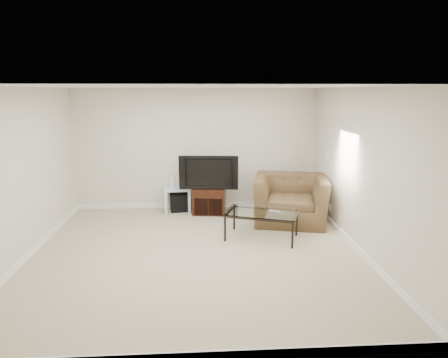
{
  "coord_description": "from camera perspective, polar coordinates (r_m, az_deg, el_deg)",
  "views": [
    {
      "loc": [
        0.07,
        -5.74,
        2.45
      ],
      "look_at": [
        0.5,
        1.2,
        0.9
      ],
      "focal_mm": 32.0,
      "sensor_mm": 36.0,
      "label": 1
    }
  ],
  "objects": [
    {
      "name": "plate_back",
      "position": [
        8.44,
        -13.58,
        4.05
      ],
      "size": [
        0.12,
        0.02,
        0.12
      ],
      "primitive_type": "cube",
      "color": "white",
      "rests_on": "wall_back"
    },
    {
      "name": "wall_left",
      "position": [
        6.4,
        -27.14,
        0.35
      ],
      "size": [
        0.02,
        5.0,
        2.5
      ],
      "primitive_type": "cube",
      "color": "silver",
      "rests_on": "ground"
    },
    {
      "name": "television",
      "position": [
        7.92,
        -2.17,
        1.09
      ],
      "size": [
        1.1,
        0.32,
        0.67
      ],
      "primitive_type": "imported",
      "rotation": [
        0.0,
        0.0,
        -0.09
      ],
      "color": "black",
      "rests_on": "tv_stand"
    },
    {
      "name": "plate_right_outlet",
      "position": [
        7.75,
        14.83,
        -3.97
      ],
      "size": [
        0.02,
        0.08,
        0.12
      ],
      "primitive_type": "cube",
      "color": "white",
      "rests_on": "wall_right"
    },
    {
      "name": "dvd_player",
      "position": [
        8.01,
        -2.15,
        -1.9
      ],
      "size": [
        0.38,
        0.29,
        0.05
      ],
      "primitive_type": "cube",
      "rotation": [
        0.0,
        0.0,
        -0.13
      ],
      "color": "black",
      "rests_on": "tv_stand"
    },
    {
      "name": "game_console",
      "position": [
        8.22,
        -7.53,
        -0.43
      ],
      "size": [
        0.08,
        0.17,
        0.23
      ],
      "primitive_type": "cube",
      "rotation": [
        0.0,
        0.0,
        0.16
      ],
      "color": "white",
      "rests_on": "side_table"
    },
    {
      "name": "wall_right",
      "position": [
        6.35,
        19.04,
        0.97
      ],
      "size": [
        0.02,
        5.0,
        2.5
      ],
      "primitive_type": "cube",
      "color": "silver",
      "rests_on": "ground"
    },
    {
      "name": "tv_stand",
      "position": [
        8.09,
        -2.11,
        -3.07
      ],
      "size": [
        0.7,
        0.53,
        0.54
      ],
      "primitive_type": null,
      "rotation": [
        0.0,
        0.0,
        -0.13
      ],
      "color": "black",
      "rests_on": "floor"
    },
    {
      "name": "coffee_table",
      "position": [
        6.78,
        5.38,
        -6.58
      ],
      "size": [
        1.35,
        1.04,
        0.47
      ],
      "primitive_type": null,
      "rotation": [
        0.0,
        0.0,
        -0.35
      ],
      "color": "black",
      "rests_on": "floor"
    },
    {
      "name": "remote",
      "position": [
        6.74,
        7.32,
        -4.55
      ],
      "size": [
        0.19,
        0.13,
        0.02
      ],
      "primitive_type": "cube",
      "rotation": [
        0.0,
        0.0,
        -0.49
      ],
      "color": "#B2B2B7",
      "rests_on": "coffee_table"
    },
    {
      "name": "floor",
      "position": [
        6.24,
        -3.96,
        -10.58
      ],
      "size": [
        5.0,
        5.0,
        0.0
      ],
      "primitive_type": "plane",
      "color": "tan",
      "rests_on": "ground"
    },
    {
      "name": "side_table",
      "position": [
        8.33,
        -6.59,
        -2.83
      ],
      "size": [
        0.53,
        0.53,
        0.5
      ],
      "primitive_type": null,
      "rotation": [
        0.0,
        0.0,
        0.02
      ],
      "color": "#A6BCC7",
      "rests_on": "floor"
    },
    {
      "name": "subwoofer",
      "position": [
        8.37,
        -6.36,
        -3.27
      ],
      "size": [
        0.43,
        0.43,
        0.38
      ],
      "primitive_type": "cube",
      "rotation": [
        0.0,
        0.0,
        0.13
      ],
      "color": "black",
      "rests_on": "floor"
    },
    {
      "name": "wall_back",
      "position": [
        8.33,
        -4.01,
        4.25
      ],
      "size": [
        5.0,
        0.02,
        2.5
      ],
      "primitive_type": "cube",
      "color": "silver",
      "rests_on": "ground"
    },
    {
      "name": "recliner",
      "position": [
        7.61,
        9.54,
        -1.78
      ],
      "size": [
        1.51,
        1.15,
        1.17
      ],
      "primitive_type": "imported",
      "rotation": [
        0.0,
        0.0,
        -0.23
      ],
      "color": "#50361E",
      "rests_on": "floor"
    },
    {
      "name": "plate_right_switch",
      "position": [
        7.82,
        14.53,
        3.34
      ],
      "size": [
        0.02,
        0.09,
        0.13
      ],
      "primitive_type": "cube",
      "color": "white",
      "rests_on": "wall_right"
    },
    {
      "name": "ceiling",
      "position": [
        5.74,
        -4.35,
        13.03
      ],
      "size": [
        5.0,
        5.0,
        0.0
      ],
      "primitive_type": "plane",
      "color": "white",
      "rests_on": "ground"
    },
    {
      "name": "game_case",
      "position": [
        8.22,
        -6.22,
        -0.51
      ],
      "size": [
        0.06,
        0.15,
        0.2
      ],
      "primitive_type": "cube",
      "rotation": [
        0.0,
        0.0,
        0.05
      ],
      "color": "silver",
      "rests_on": "side_table"
    }
  ]
}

